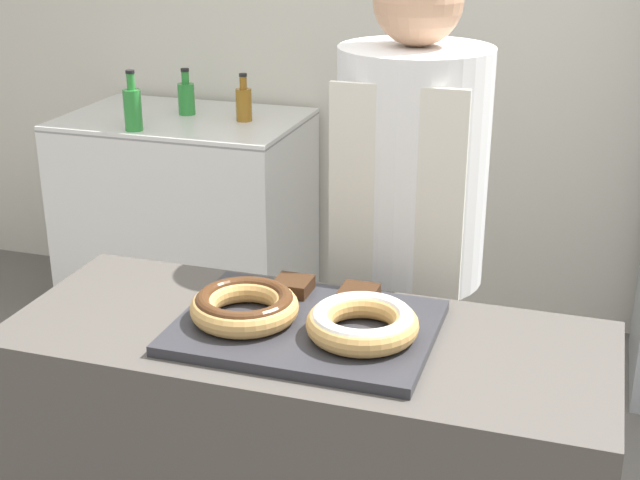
{
  "coord_description": "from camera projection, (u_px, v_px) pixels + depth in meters",
  "views": [
    {
      "loc": [
        0.56,
        -1.65,
        1.81
      ],
      "look_at": [
        0.0,
        0.1,
        1.09
      ],
      "focal_mm": 50.0,
      "sensor_mm": 36.0,
      "label": 1
    }
  ],
  "objects": [
    {
      "name": "wall_back",
      "position": [
        470.0,
        12.0,
        3.68
      ],
      "size": [
        8.0,
        0.06,
        2.7
      ],
      "color": "silver",
      "rests_on": "ground_plane"
    },
    {
      "name": "brownie_back_right",
      "position": [
        359.0,
        295.0,
        2.04
      ],
      "size": [
        0.08,
        0.08,
        0.03
      ],
      "color": "#382111",
      "rests_on": "serving_tray"
    },
    {
      "name": "bottle_amber",
      "position": [
        244.0,
        103.0,
        3.72
      ],
      "size": [
        0.07,
        0.07,
        0.2
      ],
      "color": "#99661E",
      "rests_on": "chest_freezer"
    },
    {
      "name": "donut_light_glaze",
      "position": [
        362.0,
        322.0,
        1.87
      ],
      "size": [
        0.24,
        0.24,
        0.06
      ],
      "color": "tan",
      "rests_on": "serving_tray"
    },
    {
      "name": "bottle_green_b",
      "position": [
        133.0,
        107.0,
        3.56
      ],
      "size": [
        0.07,
        0.07,
        0.24
      ],
      "color": "#2D8C38",
      "rests_on": "chest_freezer"
    },
    {
      "name": "brownie_back_left",
      "position": [
        293.0,
        286.0,
        2.08
      ],
      "size": [
        0.08,
        0.08,
        0.03
      ],
      "color": "#382111",
      "rests_on": "serving_tray"
    },
    {
      "name": "donut_chocolate_glaze",
      "position": [
        244.0,
        305.0,
        1.94
      ],
      "size": [
        0.24,
        0.24,
        0.06
      ],
      "color": "tan",
      "rests_on": "serving_tray"
    },
    {
      "name": "serving_tray",
      "position": [
        306.0,
        327.0,
        1.95
      ],
      "size": [
        0.56,
        0.41,
        0.02
      ],
      "color": "#2D2D33",
      "rests_on": "display_counter"
    },
    {
      "name": "baker_person",
      "position": [
        408.0,
        252.0,
        2.41
      ],
      "size": [
        0.4,
        0.4,
        1.72
      ],
      "color": "#4C4C51",
      "rests_on": "ground_plane"
    },
    {
      "name": "chest_freezer",
      "position": [
        188.0,
        217.0,
        3.97
      ],
      "size": [
        1.01,
        0.68,
        0.92
      ],
      "color": "white",
      "rests_on": "ground_plane"
    },
    {
      "name": "bottle_green",
      "position": [
        186.0,
        97.0,
        3.83
      ],
      "size": [
        0.07,
        0.07,
        0.2
      ],
      "color": "#2D8C38",
      "rests_on": "chest_freezer"
    }
  ]
}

